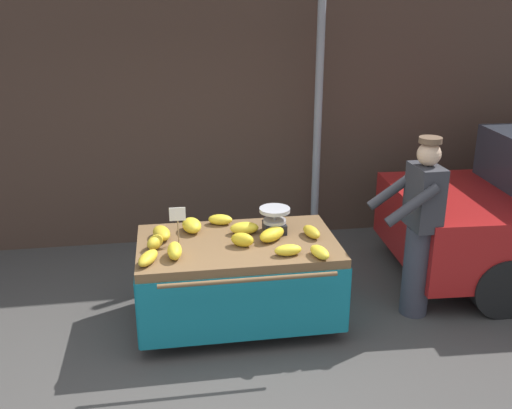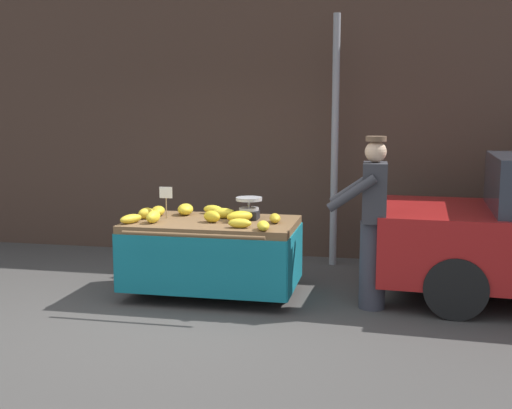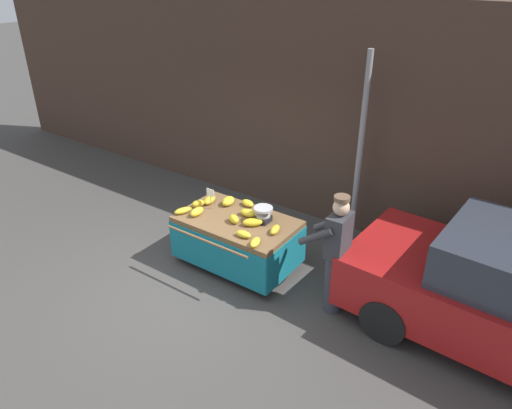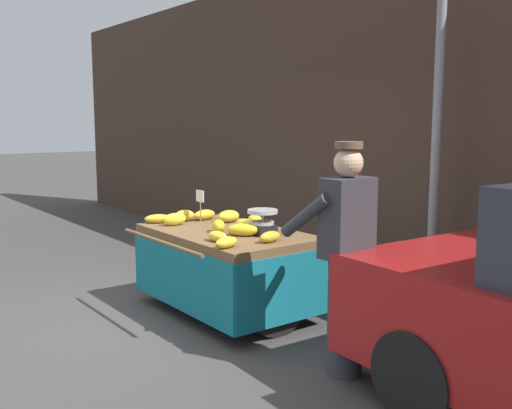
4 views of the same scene
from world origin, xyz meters
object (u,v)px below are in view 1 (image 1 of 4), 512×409
Objects in this scene: price_sign at (178,218)px; banana_bunch_4 at (155,242)px; banana_bunch_9 at (288,250)px; banana_bunch_10 at (148,258)px; street_pole at (318,117)px; vendor_person at (420,228)px; banana_bunch_2 at (272,234)px; banana_cart at (238,263)px; banana_bunch_11 at (311,232)px; banana_bunch_0 at (220,220)px; banana_bunch_3 at (192,225)px; banana_bunch_5 at (175,251)px; banana_bunch_1 at (244,228)px; weighing_scale at (275,220)px; banana_bunch_8 at (320,252)px; banana_bunch_6 at (162,233)px; banana_bunch_7 at (242,240)px.

price_sign is 0.28m from banana_bunch_4.
banana_bunch_10 is (-1.15, 0.03, -0.00)m from banana_bunch_9.
street_pole is 1.82× the size of vendor_person.
banana_bunch_4 is at bearing -137.64° from street_pole.
banana_bunch_2 is at bearing -116.47° from street_pole.
banana_cart is 0.77m from banana_bunch_4.
banana_bunch_10 is 1.48m from banana_bunch_11.
banana_bunch_9 is at bearing -76.83° from banana_bunch_2.
street_pole is 13.69× the size of banana_bunch_0.
banana_bunch_0 is at bearing -135.60° from street_pole.
banana_bunch_3 is 0.57m from banana_bunch_5.
banana_bunch_1 is 0.76m from banana_bunch_5.
banana_cart is at bearing 22.71° from banana_bunch_10.
banana_bunch_9 is (1.10, -0.31, -0.01)m from banana_bunch_4.
banana_bunch_3 is 1.06× the size of banana_bunch_11.
banana_bunch_3 is at bearing 140.06° from banana_bunch_9.
banana_bunch_3 reaches higher than banana_bunch_11.
banana_bunch_5 is at bearing -168.42° from banana_bunch_11.
banana_bunch_10 is at bearing -157.00° from weighing_scale.
banana_bunch_2 reaches higher than banana_bunch_8.
banana_bunch_0 is 0.61m from banana_bunch_6.
banana_bunch_1 is at bearing -0.26° from banana_bunch_6.
banana_bunch_5 is (-1.69, -1.90, -0.69)m from street_pole.
street_pole reaches higher than banana_bunch_4.
banana_bunch_5 is at bearing -98.44° from price_sign.
vendor_person reaches higher than banana_bunch_11.
banana_bunch_4 is at bearing -142.29° from banana_bunch_0.
banana_bunch_4 is (-1.02, -0.02, 0.00)m from banana_bunch_2.
banana_bunch_0 is at bearing 48.57° from banana_bunch_10.
banana_bunch_1 reaches higher than banana_bunch_6.
banana_bunch_11 is at bearing 84.85° from banana_bunch_8.
banana_bunch_5 is at bearing -155.92° from weighing_scale.
street_pole is 2.84m from banana_bunch_10.
banana_bunch_1 reaches higher than banana_bunch_9.
weighing_scale is 0.55m from banana_bunch_0.
price_sign reaches higher than weighing_scale.
banana_cart is 6.46× the size of banana_bunch_6.
banana_bunch_6 is at bearing 179.74° from banana_bunch_1.
banana_bunch_3 is (0.13, 0.26, -0.19)m from price_sign.
banana_bunch_7 is 0.83m from banana_bunch_10.
vendor_person is at bearing -10.90° from weighing_scale.
banana_bunch_8 is (-0.51, -2.08, -0.70)m from street_pole.
vendor_person is (2.05, -0.38, -0.00)m from banana_bunch_3.
banana_bunch_11 is at bearing -105.82° from street_pole.
vendor_person is at bearing 0.62° from banana_bunch_7.
banana_bunch_1 is 0.94× the size of banana_bunch_6.
banana_bunch_8 is at bearing -4.43° from banana_bunch_10.
banana_bunch_4 is at bearing -179.09° from banana_bunch_2.
banana_bunch_11 is (1.06, -0.29, -0.01)m from banana_bunch_3.
banana_bunch_3 is 0.30m from banana_bunch_6.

